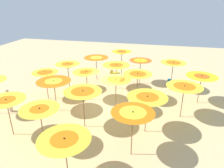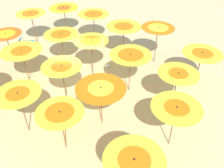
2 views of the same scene
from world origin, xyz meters
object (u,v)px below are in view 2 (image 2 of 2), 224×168
at_px(beach_umbrella_5, 178,76).
at_px(beach_umbrella_7, 91,43).
at_px(beach_umbrella_0, 202,56).
at_px(beach_umbrella_13, 22,53).
at_px(beach_umbrella_15, 134,164).
at_px(beachgoer_0, 120,167).
at_px(beach_umbrella_8, 61,36).
at_px(beach_umbrella_11, 101,91).
at_px(beach_umbrella_17, 19,97).
at_px(beach_umbrella_4, 64,10).
at_px(beach_umbrella_2, 124,29).
at_px(beach_umbrella_14, 6,36).
at_px(beach_umbrella_3, 94,16).
at_px(beach_umbrella_10, 176,110).
at_px(beach_umbrella_9, 31,15).
at_px(beach_umbrella_6, 131,57).
at_px(beach_umbrella_1, 158,31).
at_px(lounger_1, 27,42).
at_px(beach_umbrella_16, 60,115).
at_px(beach_umbrella_12, 62,69).
at_px(beach_ball, 107,66).

height_order(beach_umbrella_5, beach_umbrella_7, beach_umbrella_7).
height_order(beach_umbrella_0, beach_umbrella_13, beach_umbrella_0).
xyz_separation_m(beach_umbrella_5, beach_umbrella_15, (2.28, 4.89, 0.14)).
relative_size(beach_umbrella_0, beachgoer_0, 1.33).
bearing_deg(beach_umbrella_8, beachgoer_0, 114.25).
xyz_separation_m(beach_umbrella_11, beach_umbrella_17, (3.47, 0.59, 0.07)).
relative_size(beach_umbrella_4, beach_umbrella_17, 0.94).
relative_size(beach_umbrella_2, beach_umbrella_8, 1.05).
height_order(beach_umbrella_4, beach_umbrella_15, beach_umbrella_15).
distance_m(beach_umbrella_7, beach_umbrella_14, 5.48).
distance_m(beach_umbrella_17, beachgoer_0, 5.13).
xyz_separation_m(beach_umbrella_3, beach_umbrella_17, (2.35, 8.93, 0.08)).
bearing_deg(beach_umbrella_3, beach_umbrella_5, 123.17).
relative_size(beach_umbrella_0, beach_umbrella_10, 0.95).
distance_m(beach_umbrella_9, beach_umbrella_14, 2.84).
distance_m(beach_umbrella_6, beach_umbrella_15, 6.32).
height_order(beach_umbrella_8, beach_umbrella_17, beach_umbrella_17).
bearing_deg(beach_umbrella_9, beach_umbrella_5, 143.61).
distance_m(beach_umbrella_1, beachgoer_0, 9.11).
height_order(beach_umbrella_7, beach_umbrella_17, beach_umbrella_7).
distance_m(beach_umbrella_1, beach_umbrella_14, 9.38).
relative_size(beach_umbrella_4, lounger_1, 1.86).
xyz_separation_m(beach_umbrella_6, beach_umbrella_11, (1.38, 2.58, -0.19)).
bearing_deg(beachgoer_0, beach_umbrella_3, 12.51).
relative_size(beach_umbrella_2, beach_umbrella_14, 1.04).
height_order(beach_umbrella_1, beach_umbrella_11, beach_umbrella_1).
height_order(beach_umbrella_13, beach_umbrella_16, beach_umbrella_16).
xyz_separation_m(beach_umbrella_8, beach_umbrella_17, (0.64, 5.81, 0.12)).
distance_m(beach_umbrella_6, lounger_1, 9.36).
relative_size(beach_umbrella_17, beachgoer_0, 1.43).
relative_size(beach_umbrella_12, beachgoer_0, 1.42).
xyz_separation_m(beach_umbrella_5, beachgoer_0, (2.70, 4.15, -1.23)).
height_order(beach_umbrella_5, beach_umbrella_13, beach_umbrella_5).
bearing_deg(beach_umbrella_0, beach_umbrella_6, 10.05).
height_order(beach_umbrella_11, beach_ball, beach_umbrella_11).
distance_m(beach_umbrella_3, beach_ball, 4.15).
height_order(beach_umbrella_4, beach_umbrella_6, beach_umbrella_6).
xyz_separation_m(beach_umbrella_9, beach_umbrella_17, (-1.96, 8.37, -0.15)).
height_order(beach_umbrella_9, beachgoer_0, beach_umbrella_9).
relative_size(beach_umbrella_3, beach_umbrella_15, 0.92).
xyz_separation_m(beach_umbrella_11, beach_ball, (-0.03, -4.82, -1.91)).
height_order(beach_umbrella_1, beach_umbrella_10, beach_umbrella_1).
bearing_deg(lounger_1, beach_umbrella_15, -65.07).
xyz_separation_m(beach_umbrella_9, beach_ball, (-5.45, 2.96, -2.12)).
relative_size(beach_umbrella_11, beach_umbrella_16, 1.02).
height_order(beach_umbrella_8, beach_umbrella_16, beach_umbrella_16).
bearing_deg(beach_umbrella_17, beach_ball, -122.86).
relative_size(beach_umbrella_8, beach_umbrella_14, 0.99).
xyz_separation_m(beach_umbrella_3, beach_umbrella_16, (0.39, 9.85, -0.00)).
relative_size(beach_umbrella_11, beach_umbrella_15, 0.91).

